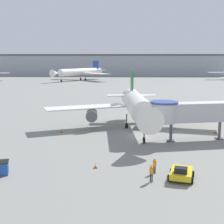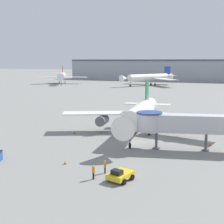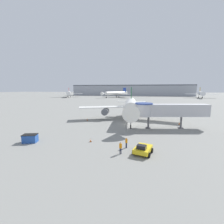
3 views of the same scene
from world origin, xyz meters
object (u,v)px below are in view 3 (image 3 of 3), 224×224
object	(u,v)px
service_container_blue	(30,138)
traffic_cone_port_wing	(87,119)
traffic_cone_apron_front	(91,140)
ground_crew_marshaller	(121,147)
main_airplane	(131,107)
background_jet_blue_tail	(116,93)
background_jet_gold_tail	(201,93)
pushback_tug_yellow	(143,149)
background_jet_red_tail	(69,93)
traffic_cone_starboard_wing	(179,123)
jet_bridge	(166,110)
ground_crew_wing_walker	(126,142)

from	to	relation	value
service_container_blue	traffic_cone_port_wing	world-z (taller)	service_container_blue
traffic_cone_port_wing	traffic_cone_apron_front	bearing A→B (deg)	-67.04
service_container_blue	ground_crew_marshaller	xyz separation A→B (m)	(16.27, -1.45, 0.32)
main_airplane	background_jet_blue_tail	xyz separation A→B (m)	(-26.41, 119.54, 0.48)
traffic_cone_apron_front	background_jet_gold_tail	bearing A→B (deg)	65.55
main_airplane	pushback_tug_yellow	bearing A→B (deg)	-85.48
service_container_blue	background_jet_red_tail	world-z (taller)	background_jet_red_tail
traffic_cone_starboard_wing	ground_crew_marshaller	distance (m)	24.38
background_jet_red_tail	background_jet_gold_tail	xyz separation A→B (m)	(140.24, 13.45, 0.08)
jet_bridge	background_jet_gold_tail	xyz separation A→B (m)	(51.97, 132.73, 0.45)
traffic_cone_apron_front	ground_crew_marshaller	size ratio (longest dim) A/B	0.34
background_jet_blue_tail	ground_crew_wing_walker	bearing A→B (deg)	-44.66
traffic_cone_apron_front	background_jet_blue_tail	size ratio (longest dim) A/B	0.02
ground_crew_marshaller	ground_crew_wing_walker	size ratio (longest dim) A/B	1.06
traffic_cone_apron_front	background_jet_red_tail	world-z (taller)	background_jet_red_tail
pushback_tug_yellow	service_container_blue	bearing A→B (deg)	-166.92
traffic_cone_port_wing	background_jet_gold_tail	xyz separation A→B (m)	(73.37, 128.48, 4.49)
ground_crew_marshaller	background_jet_red_tail	bearing A→B (deg)	150.08
pushback_tug_yellow	background_jet_gold_tail	size ratio (longest dim) A/B	0.12
traffic_cone_apron_front	background_jet_gold_tail	xyz separation A→B (m)	(66.16, 145.49, 4.52)
jet_bridge	traffic_cone_starboard_wing	bearing A→B (deg)	35.11
traffic_cone_apron_front	background_jet_red_tail	size ratio (longest dim) A/B	0.02
ground_crew_wing_walker	background_jet_blue_tail	distance (m)	142.93
traffic_cone_port_wing	ground_crew_marshaller	distance (m)	24.65
ground_crew_marshaller	background_jet_gold_tail	distance (m)	161.03
main_airplane	pushback_tug_yellow	world-z (taller)	main_airplane
ground_crew_marshaller	background_jet_red_tail	distance (m)	157.72
background_jet_blue_tail	background_jet_gold_tail	size ratio (longest dim) A/B	1.14
main_airplane	service_container_blue	size ratio (longest dim) A/B	11.82
pushback_tug_yellow	background_jet_blue_tail	size ratio (longest dim) A/B	0.11
background_jet_gold_tail	traffic_cone_starboard_wing	bearing A→B (deg)	-98.36
jet_bridge	background_jet_gold_tail	world-z (taller)	background_jet_gold_tail
traffic_cone_starboard_wing	background_jet_blue_tail	xyz separation A→B (m)	(-39.30, 121.65, 4.33)
traffic_cone_port_wing	background_jet_gold_tail	distance (m)	148.02
pushback_tug_yellow	traffic_cone_port_wing	xyz separation A→B (m)	(-16.30, 20.06, -0.36)
service_container_blue	traffic_cone_apron_front	bearing A→B (deg)	12.96
jet_bridge	traffic_cone_port_wing	xyz separation A→B (m)	(-21.40, 4.25, -4.04)
background_jet_gold_tail	traffic_cone_apron_front	bearing A→B (deg)	-102.38
ground_crew_marshaller	background_jet_blue_tail	world-z (taller)	background_jet_blue_tail
ground_crew_wing_walker	ground_crew_marshaller	bearing A→B (deg)	-60.40
main_airplane	service_container_blue	distance (m)	27.00
background_jet_blue_tail	traffic_cone_apron_front	bearing A→B (deg)	-47.16
traffic_cone_apron_front	traffic_cone_port_wing	bearing A→B (deg)	112.96
background_jet_gold_tail	ground_crew_wing_walker	bearing A→B (deg)	-100.03
ground_crew_marshaller	background_jet_gold_tail	bearing A→B (deg)	97.62
ground_crew_marshaller	background_jet_red_tail	world-z (taller)	background_jet_red_tail
main_airplane	ground_crew_marshaller	world-z (taller)	main_airplane
traffic_cone_port_wing	traffic_cone_starboard_wing	xyz separation A→B (m)	(25.55, 0.16, 0.03)
service_container_blue	ground_crew_wing_walker	size ratio (longest dim) A/B	1.61
service_container_blue	ground_crew_marshaller	distance (m)	16.34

